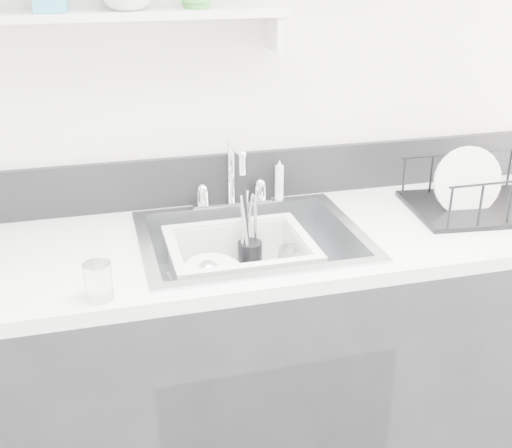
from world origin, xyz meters
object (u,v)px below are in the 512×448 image
object	(u,v)px
counter_run	(252,368)
wash_tub	(240,266)
sink	(252,264)
dish_rack	(482,187)

from	to	relation	value
counter_run	wash_tub	xyz separation A→B (m)	(-0.04, -0.00, 0.37)
counter_run	sink	xyz separation A→B (m)	(0.00, 0.00, 0.37)
counter_run	dish_rack	world-z (taller)	dish_rack
counter_run	sink	distance (m)	0.37
sink	wash_tub	bearing A→B (deg)	-175.71
wash_tub	dish_rack	xyz separation A→B (m)	(0.79, 0.02, 0.17)
sink	wash_tub	distance (m)	0.04
counter_run	wash_tub	distance (m)	0.37
wash_tub	dish_rack	world-z (taller)	dish_rack
sink	wash_tub	xyz separation A→B (m)	(-0.04, -0.00, 0.00)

